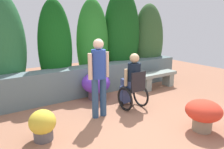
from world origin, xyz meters
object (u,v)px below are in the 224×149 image
at_px(flower_pot_purple_near, 96,84).
at_px(flower_pot_red_accent, 203,113).
at_px(person_standing_companion, 99,73).
at_px(person_in_wheelchair, 132,83).
at_px(stone_bench, 158,78).
at_px(flower_pot_terracotta_by_wall, 43,125).

bearing_deg(flower_pot_purple_near, flower_pot_red_accent, -72.63).
bearing_deg(flower_pot_purple_near, person_standing_companion, -115.98).
relative_size(person_in_wheelchair, flower_pot_red_accent, 1.99).
xyz_separation_m(stone_bench, person_in_wheelchair, (-1.67, -0.81, 0.30)).
bearing_deg(person_standing_companion, person_in_wheelchair, -5.71).
distance_m(person_standing_companion, flower_pot_purple_near, 1.26).
relative_size(stone_bench, flower_pot_red_accent, 1.99).
bearing_deg(person_standing_companion, flower_pot_purple_near, 59.45).
xyz_separation_m(stone_bench, flower_pot_purple_near, (-2.08, 0.22, 0.08)).
height_order(person_standing_companion, flower_pot_purple_near, person_standing_companion).
bearing_deg(person_in_wheelchair, flower_pot_red_accent, -82.33).
height_order(person_standing_companion, flower_pot_terracotta_by_wall, person_standing_companion).
relative_size(person_standing_companion, flower_pot_red_accent, 2.53).
xyz_separation_m(person_in_wheelchair, flower_pot_purple_near, (-0.41, 1.03, -0.23)).
bearing_deg(person_in_wheelchair, flower_pot_purple_near, 104.61).
distance_m(stone_bench, flower_pot_red_accent, 2.73).
bearing_deg(flower_pot_red_accent, flower_pot_terracotta_by_wall, 152.86).
bearing_deg(person_in_wheelchair, stone_bench, 18.85).
height_order(flower_pot_terracotta_by_wall, flower_pot_red_accent, flower_pot_red_accent).
height_order(person_in_wheelchair, flower_pot_purple_near, person_in_wheelchair).
bearing_deg(flower_pot_purple_near, stone_bench, -6.04).
bearing_deg(stone_bench, flower_pot_purple_near, 166.46).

